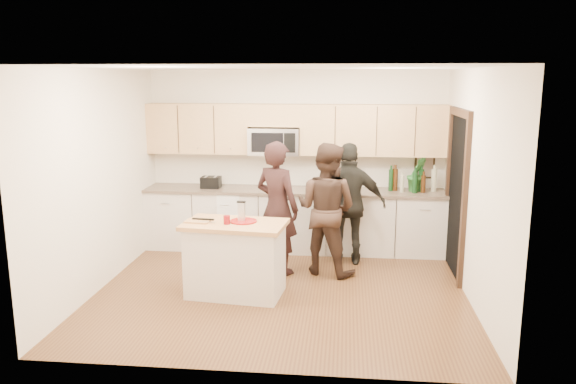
# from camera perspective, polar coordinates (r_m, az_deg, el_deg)

# --- Properties ---
(floor) EXTENTS (4.50, 4.50, 0.00)m
(floor) POSITION_cam_1_polar(r_m,az_deg,el_deg) (7.08, -0.68, -9.90)
(floor) COLOR brown
(floor) RESTS_ON ground
(room_shell) EXTENTS (4.52, 4.02, 2.71)m
(room_shell) POSITION_cam_1_polar(r_m,az_deg,el_deg) (6.64, -0.71, 4.12)
(room_shell) COLOR beige
(room_shell) RESTS_ON ground
(back_cabinetry) EXTENTS (4.50, 0.66, 0.94)m
(back_cabinetry) POSITION_cam_1_polar(r_m,az_deg,el_deg) (8.54, 0.62, -2.80)
(back_cabinetry) COLOR beige
(back_cabinetry) RESTS_ON ground
(upper_cabinetry) EXTENTS (4.50, 0.33, 0.75)m
(upper_cabinetry) POSITION_cam_1_polar(r_m,az_deg,el_deg) (8.44, 0.96, 6.49)
(upper_cabinetry) COLOR tan
(upper_cabinetry) RESTS_ON ground
(microwave) EXTENTS (0.76, 0.41, 0.40)m
(microwave) POSITION_cam_1_polar(r_m,az_deg,el_deg) (8.46, -1.39, 5.19)
(microwave) COLOR silver
(microwave) RESTS_ON ground
(doorway) EXTENTS (0.06, 1.25, 2.20)m
(doorway) POSITION_cam_1_polar(r_m,az_deg,el_deg) (7.72, 16.78, 0.37)
(doorway) COLOR black
(doorway) RESTS_ON ground
(framed_picture) EXTENTS (0.30, 0.03, 0.38)m
(framed_picture) POSITION_cam_1_polar(r_m,az_deg,el_deg) (8.71, 13.71, 2.59)
(framed_picture) COLOR black
(framed_picture) RESTS_ON ground
(dish_towel) EXTENTS (0.34, 0.60, 0.48)m
(dish_towel) POSITION_cam_1_polar(r_m,az_deg,el_deg) (8.42, -5.95, -0.76)
(dish_towel) COLOR white
(dish_towel) RESTS_ON ground
(island) EXTENTS (1.27, 0.82, 0.90)m
(island) POSITION_cam_1_polar(r_m,az_deg,el_deg) (6.83, -5.36, -6.73)
(island) COLOR beige
(island) RESTS_ON ground
(red_plate) EXTENTS (0.32, 0.32, 0.02)m
(red_plate) POSITION_cam_1_polar(r_m,az_deg,el_deg) (6.73, -4.56, -2.97)
(red_plate) COLOR maroon
(red_plate) RESTS_ON island
(box_grater) EXTENTS (0.10, 0.05, 0.24)m
(box_grater) POSITION_cam_1_polar(r_m,az_deg,el_deg) (6.70, -4.76, -1.89)
(box_grater) COLOR silver
(box_grater) RESTS_ON red_plate
(drink_glass) EXTENTS (0.08, 0.08, 0.10)m
(drink_glass) POSITION_cam_1_polar(r_m,az_deg,el_deg) (6.63, -6.25, -2.83)
(drink_glass) COLOR maroon
(drink_glass) RESTS_ON island
(cutting_board) EXTENTS (0.30, 0.21, 0.02)m
(cutting_board) POSITION_cam_1_polar(r_m,az_deg,el_deg) (6.78, -9.19, -2.96)
(cutting_board) COLOR tan
(cutting_board) RESTS_ON island
(tongs) EXTENTS (0.27, 0.06, 0.02)m
(tongs) POSITION_cam_1_polar(r_m,az_deg,el_deg) (6.80, -8.62, -2.74)
(tongs) COLOR black
(tongs) RESTS_ON cutting_board
(knife) EXTENTS (0.21, 0.04, 0.01)m
(knife) POSITION_cam_1_polar(r_m,az_deg,el_deg) (6.68, -8.20, -3.01)
(knife) COLOR silver
(knife) RESTS_ON cutting_board
(toaster) EXTENTS (0.29, 0.23, 0.17)m
(toaster) POSITION_cam_1_polar(r_m,az_deg,el_deg) (8.61, -7.83, 0.99)
(toaster) COLOR black
(toaster) RESTS_ON back_cabinetry
(bottle_cluster) EXTENTS (0.70, 0.23, 0.39)m
(bottle_cluster) POSITION_cam_1_polar(r_m,az_deg,el_deg) (8.43, 12.56, 1.28)
(bottle_cluster) COLOR black
(bottle_cluster) RESTS_ON back_cabinetry
(orchid) EXTENTS (0.35, 0.31, 0.52)m
(orchid) POSITION_cam_1_polar(r_m,az_deg,el_deg) (8.44, 12.94, 1.81)
(orchid) COLOR #2F7731
(orchid) RESTS_ON back_cabinetry
(woman_left) EXTENTS (0.78, 0.69, 1.78)m
(woman_left) POSITION_cam_1_polar(r_m,az_deg,el_deg) (7.46, -1.11, -1.61)
(woman_left) COLOR black
(woman_left) RESTS_ON ground
(woman_center) EXTENTS (1.05, 0.95, 1.76)m
(woman_center) POSITION_cam_1_polar(r_m,az_deg,el_deg) (7.46, 3.90, -1.72)
(woman_center) COLOR #2F1F17
(woman_center) RESTS_ON ground
(woman_right) EXTENTS (1.01, 0.43, 1.71)m
(woman_right) POSITION_cam_1_polar(r_m,az_deg,el_deg) (7.87, 6.25, -1.23)
(woman_right) COLOR black
(woman_right) RESTS_ON ground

